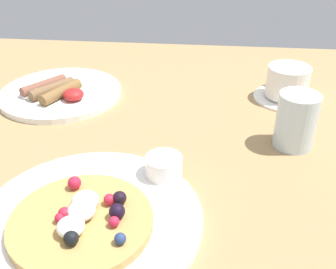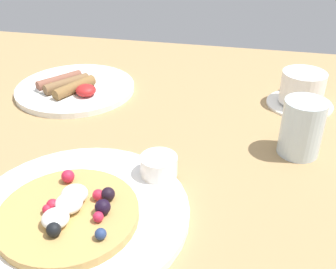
% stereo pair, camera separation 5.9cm
% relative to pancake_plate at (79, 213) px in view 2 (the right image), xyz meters
% --- Properties ---
extents(ground_plane, '(1.60, 1.11, 0.03)m').
position_rel_pancake_plate_xyz_m(ground_plane, '(0.06, 0.16, -0.02)').
color(ground_plane, '#A28053').
extents(pancake_plate, '(0.29, 0.29, 0.01)m').
position_rel_pancake_plate_xyz_m(pancake_plate, '(0.00, 0.00, 0.00)').
color(pancake_plate, white).
rests_on(pancake_plate, ground_plane).
extents(pancake_with_berries, '(0.18, 0.18, 0.03)m').
position_rel_pancake_plate_xyz_m(pancake_with_berries, '(-0.00, -0.02, 0.02)').
color(pancake_with_berries, tan).
rests_on(pancake_with_berries, pancake_plate).
extents(syrup_ramekin, '(0.05, 0.05, 0.03)m').
position_rel_pancake_plate_xyz_m(syrup_ramekin, '(0.08, 0.10, 0.02)').
color(syrup_ramekin, white).
rests_on(syrup_ramekin, pancake_plate).
extents(breakfast_plate, '(0.25, 0.25, 0.01)m').
position_rel_pancake_plate_xyz_m(breakfast_plate, '(-0.16, 0.36, -0.00)').
color(breakfast_plate, white).
rests_on(breakfast_plate, ground_plane).
extents(fried_breakfast, '(0.14, 0.12, 0.02)m').
position_rel_pancake_plate_xyz_m(fried_breakfast, '(-0.17, 0.34, 0.02)').
color(fried_breakfast, brown).
rests_on(fried_breakfast, breakfast_plate).
extents(coffee_saucer, '(0.13, 0.13, 0.01)m').
position_rel_pancake_plate_xyz_m(coffee_saucer, '(0.30, 0.39, -0.00)').
color(coffee_saucer, white).
rests_on(coffee_saucer, ground_plane).
extents(coffee_cup, '(0.08, 0.11, 0.06)m').
position_rel_pancake_plate_xyz_m(coffee_cup, '(0.30, 0.39, 0.03)').
color(coffee_cup, white).
rests_on(coffee_cup, coffee_saucer).
extents(water_glass, '(0.07, 0.07, 0.09)m').
position_rel_pancake_plate_xyz_m(water_glass, '(0.29, 0.22, 0.04)').
color(water_glass, silver).
rests_on(water_glass, ground_plane).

